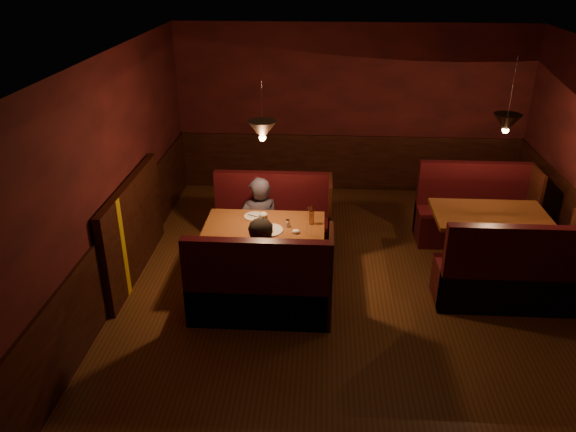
# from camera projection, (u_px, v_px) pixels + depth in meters

# --- Properties ---
(room) EXTENTS (6.02, 7.02, 2.92)m
(room) POSITION_uv_depth(u_px,v_px,m) (337.00, 217.00, 6.72)
(room) COLOR #583513
(room) RESTS_ON ground
(main_table) EXTENTS (1.51, 0.92, 1.06)m
(main_table) POSITION_uv_depth(u_px,v_px,m) (266.00, 238.00, 7.15)
(main_table) COLOR brown
(main_table) RESTS_ON ground
(main_bench_far) EXTENTS (1.66, 0.59, 1.14)m
(main_bench_far) POSITION_uv_depth(u_px,v_px,m) (273.00, 227.00, 8.03)
(main_bench_far) COLOR black
(main_bench_far) RESTS_ON ground
(main_bench_near) EXTENTS (1.66, 0.59, 1.14)m
(main_bench_near) POSITION_uv_depth(u_px,v_px,m) (260.00, 293.00, 6.49)
(main_bench_near) COLOR black
(main_bench_near) RESTS_ON ground
(second_table) EXTENTS (1.48, 0.94, 0.83)m
(second_table) POSITION_uv_depth(u_px,v_px,m) (488.00, 228.00, 7.42)
(second_table) COLOR brown
(second_table) RESTS_ON ground
(second_bench_far) EXTENTS (1.63, 0.61, 1.17)m
(second_bench_far) POSITION_uv_depth(u_px,v_px,m) (473.00, 217.00, 8.32)
(second_bench_far) COLOR black
(second_bench_far) RESTS_ON ground
(second_bench_near) EXTENTS (1.63, 0.61, 1.17)m
(second_bench_near) POSITION_uv_depth(u_px,v_px,m) (507.00, 280.00, 6.73)
(second_bench_near) COLOR black
(second_bench_near) RESTS_ON ground
(diner_a) EXTENTS (0.66, 0.53, 1.58)m
(diner_a) POSITION_uv_depth(u_px,v_px,m) (259.00, 208.00, 7.61)
(diner_a) COLOR #2F2D3A
(diner_a) RESTS_ON ground
(diner_b) EXTENTS (0.85, 0.72, 1.53)m
(diner_b) POSITION_uv_depth(u_px,v_px,m) (265.00, 252.00, 6.54)
(diner_b) COLOR #37302A
(diner_b) RESTS_ON ground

